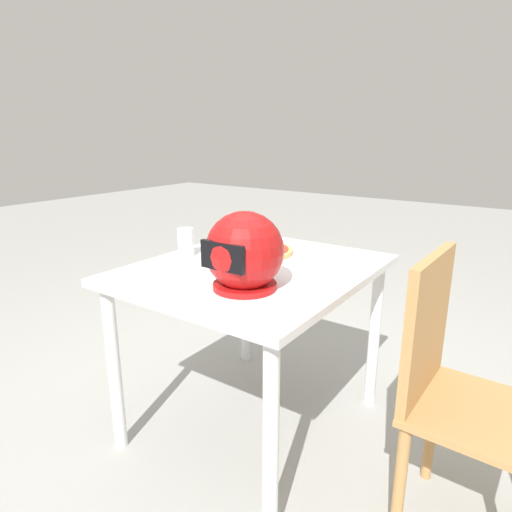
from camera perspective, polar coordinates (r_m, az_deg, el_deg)
ground_plane at (r=2.08m, az=-0.22°, el=-20.84°), size 14.00×14.00×0.00m
dining_table at (r=1.78m, az=-0.24°, el=-4.22°), size 0.85×0.99×0.73m
pizza_plate at (r=1.89m, az=0.22°, el=0.23°), size 0.34×0.34×0.01m
pizza at (r=1.89m, az=0.15°, el=0.74°), size 0.30×0.30×0.05m
motorcycle_helmet at (r=1.46m, az=-1.53°, el=0.46°), size 0.27×0.27×0.27m
drinking_glass at (r=1.90m, az=-9.13°, el=1.80°), size 0.07×0.07×0.12m
chair_side at (r=1.50m, az=24.37°, el=-15.04°), size 0.41×0.41×0.90m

